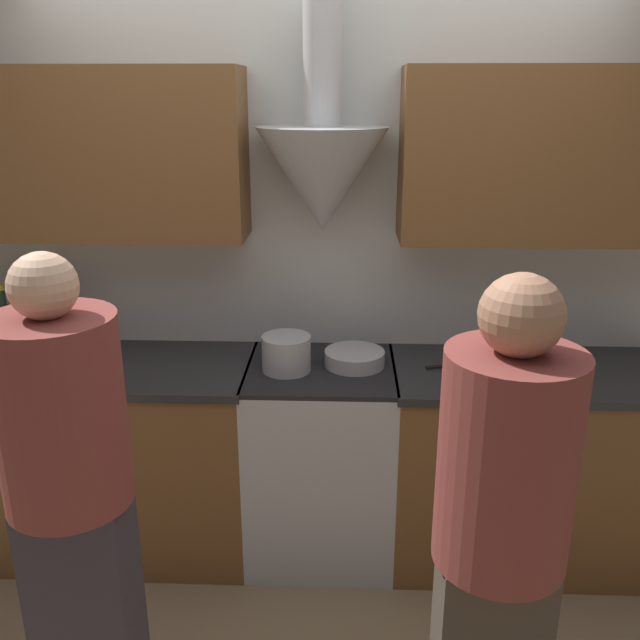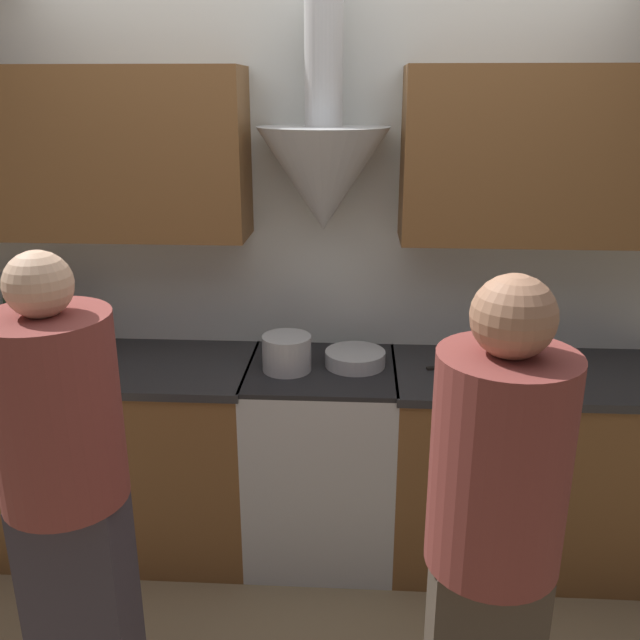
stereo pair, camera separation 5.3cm
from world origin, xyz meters
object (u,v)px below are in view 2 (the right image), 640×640
at_px(wine_bottle_5, 56,326).
at_px(mixing_bowl, 355,358).
at_px(stock_pot, 287,353).
at_px(wine_bottle_4, 34,328).
at_px(wine_bottle_3, 10,326).
at_px(stove_range, 321,459).
at_px(person_foreground_right, 492,539).
at_px(saucepan, 519,361).
at_px(person_foreground_left, 68,497).

relative_size(wine_bottle_5, mixing_bowl, 1.35).
bearing_deg(stock_pot, wine_bottle_4, 175.35).
height_order(wine_bottle_4, mixing_bowl, wine_bottle_4).
bearing_deg(wine_bottle_3, mixing_bowl, -1.02).
relative_size(stove_range, person_foreground_right, 0.56).
distance_m(wine_bottle_3, wine_bottle_4, 0.11).
bearing_deg(person_foreground_right, wine_bottle_5, 145.02).
distance_m(wine_bottle_4, wine_bottle_5, 0.10).
relative_size(mixing_bowl, saucepan, 1.68).
distance_m(stove_range, saucepan, 0.98).
distance_m(wine_bottle_4, saucepan, 2.14).
height_order(mixing_bowl, saucepan, saucepan).
relative_size(stove_range, wine_bottle_3, 2.70).
bearing_deg(stock_pot, mixing_bowl, 12.57).
distance_m(wine_bottle_4, person_foreground_right, 2.18).
distance_m(stock_pot, saucepan, 0.99).
relative_size(wine_bottle_3, saucepan, 2.17).
distance_m(wine_bottle_3, stock_pot, 1.26).
height_order(wine_bottle_3, wine_bottle_4, wine_bottle_3).
xyz_separation_m(saucepan, person_foreground_left, (-1.54, -1.03, -0.05)).
xyz_separation_m(wine_bottle_4, saucepan, (2.13, -0.05, -0.09)).
bearing_deg(stock_pot, stove_range, 14.93).
distance_m(stove_range, wine_bottle_4, 1.42).
distance_m(wine_bottle_5, person_foreground_right, 2.10).
distance_m(mixing_bowl, saucepan, 0.70).
height_order(wine_bottle_4, wine_bottle_5, wine_bottle_5).
relative_size(person_foreground_left, person_foreground_right, 1.01).
bearing_deg(saucepan, person_foreground_left, -146.11).
bearing_deg(saucepan, wine_bottle_5, 178.43).
bearing_deg(wine_bottle_3, person_foreground_right, -31.88).
bearing_deg(wine_bottle_4, saucepan, -1.35).
bearing_deg(person_foreground_right, mixing_bowl, 108.12).
height_order(wine_bottle_4, person_foreground_left, person_foreground_left).
bearing_deg(mixing_bowl, stove_range, -169.84).
bearing_deg(wine_bottle_5, wine_bottle_3, -178.32).
xyz_separation_m(stock_pot, saucepan, (0.99, 0.04, -0.03)).
distance_m(mixing_bowl, person_foreground_right, 1.23).
height_order(mixing_bowl, person_foreground_right, person_foreground_right).
height_order(stock_pot, saucepan, stock_pot).
bearing_deg(person_foreground_left, stove_range, 56.01).
bearing_deg(wine_bottle_5, stock_pot, -5.39).
bearing_deg(stove_range, saucepan, 0.27).
relative_size(stove_range, wine_bottle_4, 2.76).
height_order(stove_range, person_foreground_left, person_foreground_left).
distance_m(wine_bottle_4, stock_pot, 1.15).
bearing_deg(wine_bottle_5, stove_range, -2.87).
distance_m(wine_bottle_3, wine_bottle_5, 0.21).
bearing_deg(stove_range, wine_bottle_4, 177.60).
height_order(wine_bottle_3, wine_bottle_5, wine_bottle_5).
relative_size(stove_range, wine_bottle_5, 2.58).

